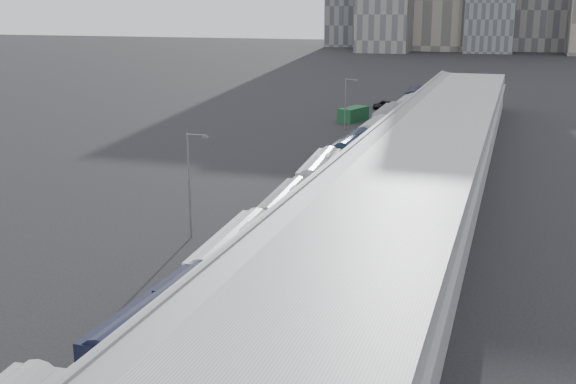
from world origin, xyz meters
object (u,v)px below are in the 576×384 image
at_px(bus_2, 233,259).
at_px(bus_6, 375,133).
at_px(street_lamp_near, 191,179).
at_px(bus_1, 160,329).
at_px(bus_4, 320,177).
at_px(shipping_container, 353,114).
at_px(suv, 383,105).
at_px(bus_5, 352,151).
at_px(bus_9, 415,99).
at_px(bus_3, 284,212).
at_px(bus_8, 407,109).
at_px(bus_7, 387,121).
at_px(street_lamp_far, 347,100).

relative_size(bus_2, bus_6, 1.06).
distance_m(bus_2, bus_6, 57.32).
bearing_deg(street_lamp_near, bus_1, -69.83).
relative_size(bus_4, shipping_container, 2.05).
height_order(shipping_container, suv, shipping_container).
xyz_separation_m(bus_5, bus_6, (0.34, 13.73, -0.01)).
bearing_deg(bus_4, shipping_container, 93.55).
xyz_separation_m(bus_2, suv, (-5.99, 94.31, -0.86)).
xyz_separation_m(bus_4, bus_9, (0.33, 71.21, -0.02)).
relative_size(bus_5, street_lamp_near, 1.33).
bearing_deg(bus_5, bus_2, -89.00).
bearing_deg(bus_3, bus_9, 86.33).
relative_size(bus_2, bus_4, 0.98).
distance_m(bus_3, bus_4, 13.83).
relative_size(bus_4, bus_8, 1.06).
bearing_deg(bus_7, street_lamp_far, -172.29).
distance_m(bus_4, bus_9, 71.21).
bearing_deg(bus_4, bus_6, 84.39).
bearing_deg(bus_9, bus_3, -92.07).
bearing_deg(bus_2, bus_4, 88.28).
bearing_deg(bus_8, suv, 121.92).
height_order(bus_1, suv, bus_1).
height_order(bus_8, bus_9, bus_9).
xyz_separation_m(bus_3, street_lamp_far, (-6.95, 54.42, 3.38)).
distance_m(bus_2, street_lamp_near, 11.53).
xyz_separation_m(bus_1, shipping_container, (-8.52, 89.40, -0.37)).
bearing_deg(bus_4, bus_9, 84.79).
bearing_deg(bus_2, bus_5, 87.72).
height_order(bus_3, bus_7, bus_7).
relative_size(bus_1, shipping_container, 1.98).
height_order(bus_2, street_lamp_far, street_lamp_far).
bearing_deg(bus_7, bus_9, 88.72).
bearing_deg(bus_7, bus_3, -90.55).
bearing_deg(bus_9, street_lamp_near, -96.37).
bearing_deg(street_lamp_far, bus_1, -84.51).
height_order(bus_6, bus_7, bus_7).
xyz_separation_m(bus_3, bus_6, (-0.00, 43.69, 0.05)).
bearing_deg(bus_6, bus_1, -89.00).
xyz_separation_m(bus_5, bus_9, (0.32, 55.07, 0.08)).
xyz_separation_m(bus_8, bus_9, (-0.62, 14.48, 0.05)).
bearing_deg(street_lamp_far, bus_5, -74.87).
distance_m(shipping_container, suv, 17.51).
bearing_deg(bus_5, suv, 96.04).
bearing_deg(bus_9, bus_7, -92.54).
xyz_separation_m(bus_9, shipping_container, (-7.72, -21.72, -0.39)).
height_order(bus_1, bus_3, bus_1).
height_order(bus_7, street_lamp_near, street_lamp_near).
relative_size(bus_4, bus_9, 1.02).
bearing_deg(bus_3, bus_2, -92.17).
bearing_deg(bus_2, suv, 90.44).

